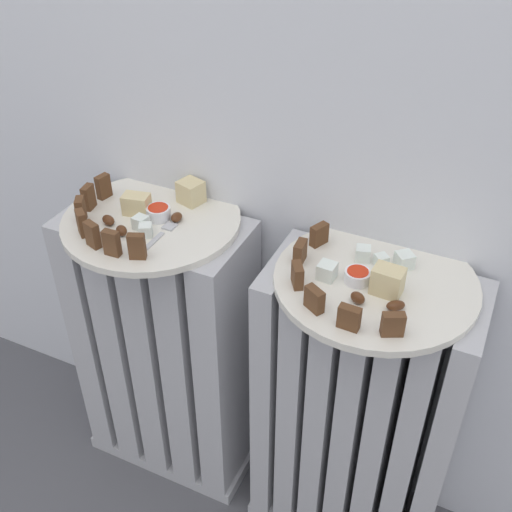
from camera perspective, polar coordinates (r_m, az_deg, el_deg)
radiator_left at (r=1.29m, az=-8.15°, el=-8.66°), size 0.35×0.18×0.61m
radiator_right at (r=1.18m, az=9.12°, el=-14.47°), size 0.35×0.18×0.61m
plate_left at (r=1.09m, az=-9.56°, el=3.22°), size 0.31×0.31×0.01m
plate_right at (r=0.96m, az=10.91°, el=-2.32°), size 0.31×0.31×0.01m
dark_cake_slice_left_0 at (r=1.15m, az=-13.83°, el=6.22°), size 0.02×0.03×0.04m
dark_cake_slice_left_1 at (r=1.13m, az=-15.12°, el=5.23°), size 0.02×0.03×0.04m
dark_cake_slice_left_2 at (r=1.09m, az=-15.79°, el=4.09°), size 0.02×0.03×0.04m
dark_cake_slice_left_3 at (r=1.06m, az=-15.69°, el=2.93°), size 0.03×0.03×0.04m
dark_cake_slice_left_4 at (r=1.03m, az=-14.78°, el=1.90°), size 0.03×0.02×0.04m
dark_cake_slice_left_5 at (r=1.00m, az=-13.11°, el=1.16°), size 0.03×0.01×0.04m
dark_cake_slice_left_6 at (r=0.98m, az=-10.88°, el=0.87°), size 0.03×0.02×0.04m
marble_cake_slice_left_0 at (r=1.10m, az=-10.91°, el=4.68°), size 0.05×0.04×0.04m
marble_cake_slice_left_1 at (r=1.11m, az=-6.00°, el=5.87°), size 0.05×0.05×0.04m
turkish_delight_left_0 at (r=1.06m, az=-10.55°, el=3.04°), size 0.02×0.02×0.02m
turkish_delight_left_1 at (r=1.04m, az=-10.10°, el=2.35°), size 0.03×0.03×0.02m
medjool_date_left_0 at (r=1.08m, az=-13.40°, el=3.23°), size 0.03×0.03×0.01m
medjool_date_left_1 at (r=1.07m, az=-7.30°, el=3.55°), size 0.02×0.03×0.01m
medjool_date_left_2 at (r=1.05m, az=-12.24°, el=2.30°), size 0.03×0.03×0.02m
jam_bowl_left at (r=1.08m, az=-8.94°, el=4.00°), size 0.04×0.04×0.02m
dark_cake_slice_right_0 at (r=1.00m, az=5.82°, el=1.96°), size 0.03×0.03×0.04m
dark_cake_slice_right_1 at (r=0.96m, az=4.06°, el=0.36°), size 0.02×0.03×0.04m
dark_cake_slice_right_2 at (r=0.92m, az=3.82°, el=-1.77°), size 0.03×0.03×0.04m
dark_cake_slice_right_3 at (r=0.88m, az=5.38°, el=-3.97°), size 0.03×0.03×0.04m
dark_cake_slice_right_4 at (r=0.85m, az=8.54°, el=-5.62°), size 0.03×0.02×0.04m
dark_cake_slice_right_5 at (r=0.85m, az=12.45°, el=-6.15°), size 0.03×0.03×0.04m
marble_cake_slice_right_0 at (r=0.92m, az=11.98°, el=-2.26°), size 0.05×0.04×0.04m
turkish_delight_right_0 at (r=0.98m, az=9.80°, el=0.23°), size 0.03×0.03×0.02m
turkish_delight_right_1 at (r=0.98m, az=13.46°, el=-0.39°), size 0.04×0.04×0.02m
turkish_delight_right_2 at (r=0.94m, az=6.53°, el=-1.38°), size 0.03×0.03×0.03m
turkish_delight_right_3 at (r=0.98m, az=11.42°, el=-0.39°), size 0.03×0.03×0.02m
medjool_date_right_0 at (r=0.90m, az=9.31°, el=-3.80°), size 0.03×0.02×0.02m
medjool_date_right_1 at (r=0.90m, az=12.69°, el=-4.45°), size 0.03×0.03×0.01m
jam_bowl_right at (r=0.94m, az=9.29°, el=-1.80°), size 0.04×0.04×0.02m
fork at (r=1.04m, az=-8.88°, el=1.83°), size 0.02×0.10×0.00m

